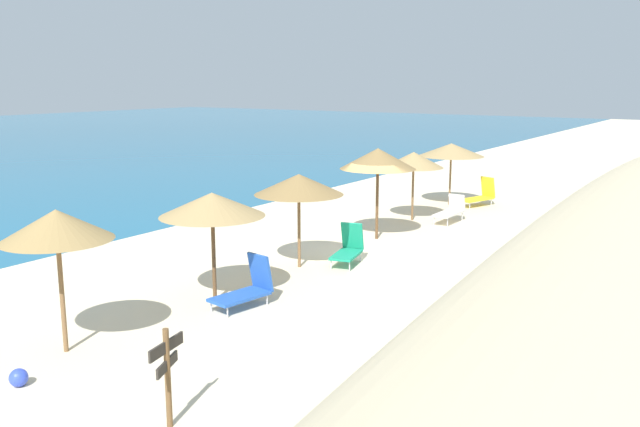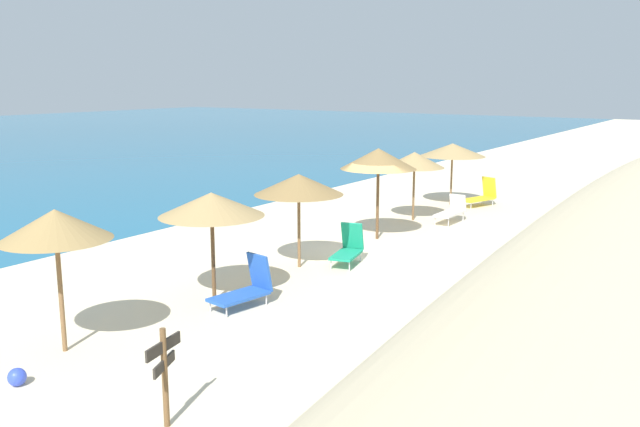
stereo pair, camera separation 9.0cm
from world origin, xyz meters
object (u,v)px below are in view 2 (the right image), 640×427
beach_umbrella_3 (378,159)px  beach_umbrella_4 (414,160)px  beach_umbrella_0 (55,225)px  beach_umbrella_2 (299,184)px  lounge_chair_3 (348,248)px  beach_umbrella_5 (452,150)px  lounge_chair_0 (452,211)px  wooden_signpost (164,368)px  lounge_chair_2 (481,195)px  beach_umbrella_1 (211,205)px  beach_ball (17,377)px  lounge_chair_1 (246,288)px

beach_umbrella_3 → beach_umbrella_4: size_ratio=1.17×
beach_umbrella_0 → beach_umbrella_2: 7.28m
beach_umbrella_0 → lounge_chair_3: size_ratio=1.92×
beach_umbrella_0 → lounge_chair_3: beach_umbrella_0 is taller
beach_umbrella_5 → lounge_chair_3: bearing=-173.2°
beach_umbrella_2 → lounge_chair_0: size_ratio=1.61×
wooden_signpost → lounge_chair_2: bearing=-5.0°
beach_umbrella_3 → beach_umbrella_5: (7.09, 0.42, -0.34)m
beach_umbrella_1 → lounge_chair_0: (11.32, -1.20, -1.85)m
beach_umbrella_0 → lounge_chair_2: beach_umbrella_0 is taller
beach_umbrella_1 → lounge_chair_3: 4.93m
beach_umbrella_1 → beach_umbrella_2: size_ratio=0.99×
beach_umbrella_1 → wooden_signpost: (-4.78, -3.41, -1.35)m
beach_umbrella_0 → beach_ball: beach_umbrella_0 is taller
beach_umbrella_0 → lounge_chair_0: (15.15, -1.52, -2.02)m
beach_umbrella_3 → lounge_chair_0: (3.72, -1.02, -2.18)m
lounge_chair_3 → lounge_chair_0: bearing=-105.4°
lounge_chair_2 → lounge_chair_3: lounge_chair_2 is taller
beach_umbrella_4 → beach_umbrella_5: (3.71, 0.08, 0.04)m
lounge_chair_1 → lounge_chair_0: bearing=-81.8°
lounge_chair_2 → beach_umbrella_5: bearing=41.0°
beach_umbrella_1 → wooden_signpost: size_ratio=1.67×
beach_umbrella_0 → wooden_signpost: 4.14m
lounge_chair_0 → lounge_chair_2: lounge_chair_2 is taller
beach_umbrella_1 → beach_umbrella_3: (7.60, -0.18, 0.33)m
beach_umbrella_4 → lounge_chair_0: size_ratio=1.56×
lounge_chair_3 → beach_ball: lounge_chair_3 is taller
beach_umbrella_1 → lounge_chair_1: bearing=-83.5°
beach_umbrella_4 → wooden_signpost: bearing=-167.2°
lounge_chair_0 → lounge_chair_3: bearing=89.1°
lounge_chair_0 → lounge_chair_1: 11.22m
beach_umbrella_1 → beach_umbrella_4: bearing=0.9°
beach_umbrella_0 → lounge_chair_0: beach_umbrella_0 is taller
lounge_chair_1 → beach_ball: lounge_chair_1 is taller
beach_umbrella_5 → beach_ball: size_ratio=8.56×
beach_umbrella_3 → lounge_chair_1: beach_umbrella_3 is taller
beach_umbrella_5 → lounge_chair_1: 14.74m
lounge_chair_3 → wooden_signpost: (-9.25, -2.44, 0.48)m
beach_umbrella_1 → beach_umbrella_3: 7.61m
beach_umbrella_2 → lounge_chair_2: beach_umbrella_2 is taller
lounge_chair_2 → wooden_signpost: bearing=117.3°
lounge_chair_0 → wooden_signpost: size_ratio=1.05×
lounge_chair_0 → beach_umbrella_3: bearing=75.7°
beach_umbrella_5 → beach_umbrella_1: bearing=-179.0°
beach_umbrella_0 → wooden_signpost: (-0.95, -3.73, -1.53)m
beach_umbrella_1 → beach_umbrella_3: size_ratio=0.87×
beach_umbrella_5 → lounge_chair_2: (0.43, -1.14, -1.85)m
lounge_chair_2 → beach_ball: (-20.34, 0.60, -0.28)m
beach_umbrella_1 → beach_umbrella_5: 14.69m
beach_umbrella_3 → lounge_chair_2: (7.52, -0.72, -2.19)m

